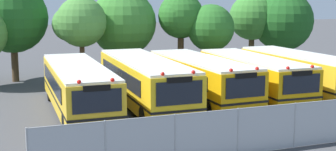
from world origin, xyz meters
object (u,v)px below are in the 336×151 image
object	(u,v)px
school_bus_4	(299,71)
traffic_cone	(297,128)
school_bus_1	(145,81)
school_bus_3	(253,75)
school_bus_2	(201,78)
tree_2	(78,23)
tree_1	(14,18)
tree_6	(253,17)
tree_7	(284,22)
tree_4	(179,16)
tree_3	(123,23)
school_bus_0	(78,86)
tree_5	(209,27)

from	to	relation	value
school_bus_4	traffic_cone	distance (m)	8.92
school_bus_1	school_bus_3	bearing A→B (deg)	-179.01
school_bus_2	tree_2	bearing A→B (deg)	-59.47
tree_1	tree_2	world-z (taller)	tree_1
tree_6	school_bus_4	bearing A→B (deg)	-105.11
school_bus_3	tree_1	xyz separation A→B (m)	(-12.54, 10.57, 3.05)
school_bus_1	school_bus_3	distance (m)	6.53
school_bus_2	tree_7	xyz separation A→B (m)	(11.71, 9.45, 2.43)
school_bus_4	tree_6	world-z (taller)	tree_6
tree_4	traffic_cone	size ratio (longest dim) A/B	13.18
traffic_cone	school_bus_4	bearing A→B (deg)	54.09
school_bus_2	school_bus_3	world-z (taller)	school_bus_2
tree_6	tree_7	bearing A→B (deg)	-19.64
school_bus_3	tree_1	distance (m)	16.68
traffic_cone	school_bus_3	bearing A→B (deg)	74.76
school_bus_3	tree_1	world-z (taller)	tree_1
tree_3	tree_7	size ratio (longest dim) A/B	1.00
school_bus_0	school_bus_4	bearing A→B (deg)	-178.10
school_bus_2	tree_4	world-z (taller)	tree_4
school_bus_2	traffic_cone	xyz separation A→B (m)	(1.39, -6.97, -1.14)
tree_1	tree_6	distance (m)	18.56
tree_4	tree_5	distance (m)	2.33
school_bus_2	tree_6	world-z (taller)	tree_6
school_bus_1	tree_4	distance (m)	10.82
school_bus_0	tree_6	world-z (taller)	tree_6
tree_4	tree_3	bearing A→B (deg)	163.60
school_bus_2	tree_3	size ratio (longest dim) A/B	1.53
tree_7	tree_6	bearing A→B (deg)	160.36
tree_1	traffic_cone	world-z (taller)	tree_1
school_bus_4	tree_2	world-z (taller)	tree_2
school_bus_0	tree_1	distance (m)	11.27
tree_3	tree_7	world-z (taller)	tree_3
school_bus_4	tree_4	size ratio (longest dim) A/B	1.56
school_bus_2	tree_1	xyz separation A→B (m)	(-9.25, 10.56, 3.02)
traffic_cone	school_bus_1	bearing A→B (deg)	123.59
tree_3	tree_5	size ratio (longest dim) A/B	1.20
tree_2	tree_6	xyz separation A→B (m)	(14.53, 1.94, 0.12)
school_bus_3	school_bus_4	distance (m)	3.30
tree_3	tree_2	bearing A→B (deg)	-155.44
tree_1	tree_2	distance (m)	4.60
school_bus_1	tree_5	bearing A→B (deg)	-132.42
school_bus_0	tree_7	world-z (taller)	tree_7
school_bus_1	school_bus_2	bearing A→B (deg)	-178.96
school_bus_3	tree_3	bearing A→B (deg)	-62.37
school_bus_2	tree_6	xyz separation A→B (m)	(9.31, 10.30, 2.85)
school_bus_1	school_bus_3	xyz separation A→B (m)	(6.52, -0.02, -0.09)
tree_5	traffic_cone	size ratio (longest dim) A/B	11.40
tree_2	tree_3	world-z (taller)	tree_3
school_bus_0	tree_7	xyz separation A→B (m)	(18.46, 9.45, 2.45)
school_bus_1	tree_3	size ratio (longest dim) A/B	1.68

